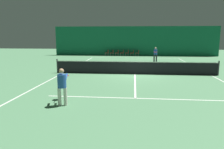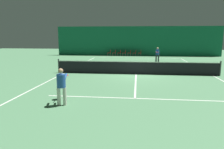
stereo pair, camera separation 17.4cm
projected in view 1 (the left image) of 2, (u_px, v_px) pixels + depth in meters
ground_plane at (135, 74)px, 16.28m from camera, size 60.00×60.00×0.00m
backdrop_curtain at (135, 41)px, 30.83m from camera, size 23.00×0.12×4.12m
court_line_baseline_far at (135, 58)px, 27.94m from camera, size 11.00×0.10×0.00m
court_line_service_far at (135, 63)px, 22.55m from camera, size 8.25×0.10×0.00m
court_line_service_near at (135, 98)px, 10.01m from camera, size 8.25×0.10×0.00m
court_line_sideline_left at (63, 73)px, 16.82m from camera, size 0.10×23.80×0.00m
court_line_sideline_right at (211, 75)px, 15.74m from camera, size 0.10×23.80×0.00m
court_line_centre at (135, 74)px, 16.28m from camera, size 0.10×12.80×0.00m
tennis_net at (135, 67)px, 16.19m from camera, size 12.00×0.10×1.07m
player_near at (62, 84)px, 8.89m from camera, size 0.55×1.33×1.54m
player_far at (155, 53)px, 23.76m from camera, size 0.53×1.35×1.60m
courtside_chair_0 at (107, 52)px, 30.94m from camera, size 0.44×0.44×0.84m
courtside_chair_1 at (112, 52)px, 30.87m from camera, size 0.44×0.44×0.84m
courtside_chair_2 at (117, 52)px, 30.80m from camera, size 0.44×0.44×0.84m
courtside_chair_3 at (122, 52)px, 30.73m from camera, size 0.44×0.44×0.84m
courtside_chair_4 at (127, 53)px, 30.66m from camera, size 0.44×0.44×0.84m
courtside_chair_5 at (133, 53)px, 30.59m from camera, size 0.44×0.44×0.84m
courtside_chair_6 at (138, 53)px, 30.52m from camera, size 0.44×0.44×0.84m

